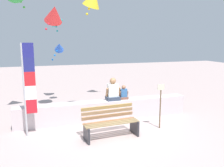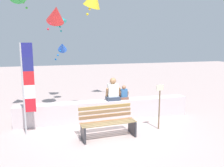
# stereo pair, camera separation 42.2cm
# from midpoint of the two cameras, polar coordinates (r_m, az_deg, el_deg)

# --- Properties ---
(ground_plane) EXTENTS (40.00, 40.00, 0.00)m
(ground_plane) POSITION_cam_midpoint_polar(r_m,az_deg,el_deg) (7.46, 1.93, -11.41)
(ground_plane) COLOR #B69F9B
(seawall_ledge) EXTENTS (6.11, 0.46, 0.70)m
(seawall_ledge) POSITION_cam_midpoint_polar(r_m,az_deg,el_deg) (8.32, -0.19, -6.52)
(seawall_ledge) COLOR beige
(seawall_ledge) RESTS_ON ground
(park_bench) EXTENTS (1.65, 0.72, 0.88)m
(park_bench) POSITION_cam_midpoint_polar(r_m,az_deg,el_deg) (6.90, 0.70, -9.56)
(park_bench) COLOR #967D54
(park_bench) RESTS_ON ground
(person_adult) EXTENTS (0.52, 0.38, 0.80)m
(person_adult) POSITION_cam_midpoint_polar(r_m,az_deg,el_deg) (8.25, 1.69, -1.93)
(person_adult) COLOR #313E52
(person_adult) RESTS_ON seawall_ledge
(person_child) EXTENTS (0.33, 0.25, 0.51)m
(person_child) POSITION_cam_midpoint_polar(r_m,az_deg,el_deg) (8.40, 4.35, -2.51)
(person_child) COLOR brown
(person_child) RESTS_ON seawall_ledge
(flag_banner) EXTENTS (0.35, 0.05, 2.72)m
(flag_banner) POSITION_cam_midpoint_polar(r_m,az_deg,el_deg) (7.14, -18.53, 0.08)
(flag_banner) COLOR #B7B7BC
(flag_banner) RESTS_ON ground
(kite_red) EXTENTS (0.76, 0.96, 1.02)m
(kite_red) POSITION_cam_midpoint_polar(r_m,az_deg,el_deg) (9.09, -12.22, 16.18)
(kite_red) COLOR red
(kite_teal) EXTENTS (0.94, 0.84, 0.97)m
(kite_teal) POSITION_cam_midpoint_polar(r_m,az_deg,el_deg) (10.79, -11.94, 15.31)
(kite_teal) COLOR teal
(kite_blue) EXTENTS (0.54, 0.56, 0.85)m
(kite_blue) POSITION_cam_midpoint_polar(r_m,az_deg,el_deg) (10.30, -10.89, 8.77)
(kite_blue) COLOR blue
(sign_post) EXTENTS (0.24, 0.04, 1.43)m
(sign_post) POSITION_cam_midpoint_polar(r_m,az_deg,el_deg) (7.53, 13.07, -4.73)
(sign_post) COLOR brown
(sign_post) RESTS_ON ground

